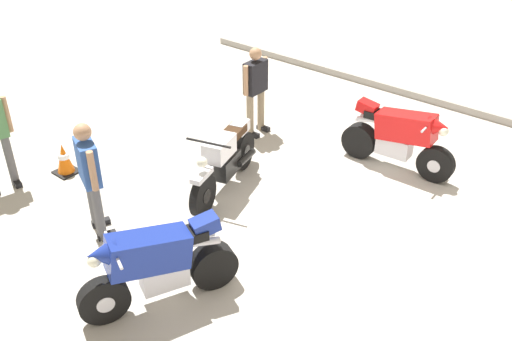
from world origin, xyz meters
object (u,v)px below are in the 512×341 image
(motorcycle_red_sportbike, at_px, (399,136))
(motorcycle_blue_sportbike, at_px, (157,263))
(person_in_black_shirt, at_px, (256,86))
(motorcycle_silver_cruiser, at_px, (225,160))
(person_in_blue_shirt, at_px, (90,173))
(traffic_cone, at_px, (64,159))

(motorcycle_red_sportbike, bearing_deg, motorcycle_blue_sportbike, -101.65)
(motorcycle_blue_sportbike, xyz_separation_m, person_in_black_shirt, (-1.96, 4.13, 0.34))
(motorcycle_blue_sportbike, bearing_deg, motorcycle_silver_cruiser, -131.38)
(person_in_blue_shirt, relative_size, person_in_black_shirt, 1.04)
(motorcycle_red_sportbike, distance_m, traffic_cone, 5.49)
(motorcycle_blue_sportbike, bearing_deg, person_in_black_shirt, -130.93)
(motorcycle_red_sportbike, xyz_separation_m, traffic_cone, (-4.11, -3.62, -0.33))
(motorcycle_blue_sportbike, distance_m, person_in_blue_shirt, 1.78)
(motorcycle_red_sportbike, relative_size, motorcycle_blue_sportbike, 1.05)
(person_in_blue_shirt, height_order, traffic_cone, person_in_blue_shirt)
(person_in_black_shirt, bearing_deg, person_in_blue_shirt, -87.78)
(motorcycle_red_sportbike, distance_m, motorcycle_blue_sportbike, 4.68)
(traffic_cone, bearing_deg, motorcycle_silver_cruiser, 29.35)
(motorcycle_silver_cruiser, relative_size, traffic_cone, 3.84)
(traffic_cone, bearing_deg, person_in_black_shirt, 64.49)
(person_in_blue_shirt, xyz_separation_m, traffic_cone, (-1.75, 0.65, -0.72))
(motorcycle_red_sportbike, distance_m, motorcycle_silver_cruiser, 2.89)
(motorcycle_blue_sportbike, distance_m, motorcycle_silver_cruiser, 2.58)
(motorcycle_red_sportbike, xyz_separation_m, person_in_blue_shirt, (-2.37, -4.27, 0.39))
(motorcycle_silver_cruiser, xyz_separation_m, person_in_black_shirt, (-0.87, 1.79, 0.41))
(motorcycle_silver_cruiser, distance_m, traffic_cone, 2.72)
(motorcycle_red_sportbike, relative_size, motorcycle_silver_cruiser, 0.96)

